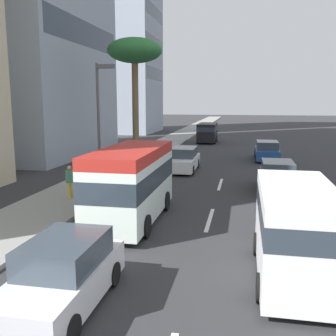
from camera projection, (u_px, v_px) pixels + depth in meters
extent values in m
plane|color=#2D2D30|center=(229.00, 155.00, 34.88)|extent=(198.00, 198.00, 0.00)
cube|color=gray|center=(150.00, 152.00, 36.25)|extent=(162.00, 3.60, 0.15)
cube|color=silver|center=(210.00, 220.00, 16.03)|extent=(3.20, 0.16, 0.01)
cube|color=silver|center=(220.00, 184.00, 22.78)|extent=(3.20, 0.16, 0.01)
cube|color=black|center=(207.00, 132.00, 45.17)|extent=(4.83, 2.00, 2.02)
cube|color=#2D3842|center=(207.00, 128.00, 45.09)|extent=(4.84, 2.01, 0.48)
cylinder|color=black|center=(215.00, 141.00, 43.73)|extent=(0.72, 0.24, 0.72)
cylinder|color=black|center=(198.00, 140.00, 44.09)|extent=(0.72, 0.24, 0.72)
cylinder|color=black|center=(216.00, 138.00, 46.53)|extent=(0.72, 0.24, 0.72)
cylinder|color=black|center=(201.00, 138.00, 46.89)|extent=(0.72, 0.24, 0.72)
cube|color=silver|center=(63.00, 285.00, 9.14)|extent=(4.20, 1.71, 0.80)
cube|color=#38424C|center=(65.00, 252.00, 9.22)|extent=(2.31, 1.58, 0.66)
cylinder|color=black|center=(70.00, 330.00, 7.77)|extent=(0.64, 0.22, 0.64)
cylinder|color=black|center=(113.00, 274.00, 10.29)|extent=(0.64, 0.22, 0.64)
cylinder|color=black|center=(58.00, 269.00, 10.59)|extent=(0.64, 0.22, 0.64)
cube|color=white|center=(183.00, 163.00, 27.11)|extent=(4.68, 1.82, 0.79)
cube|color=#38424C|center=(184.00, 152.00, 27.22)|extent=(2.57, 1.68, 0.64)
cylinder|color=black|center=(192.00, 170.00, 25.59)|extent=(0.64, 0.22, 0.64)
cylinder|color=black|center=(167.00, 169.00, 25.91)|extent=(0.64, 0.22, 0.64)
cylinder|color=black|center=(197.00, 163.00, 28.40)|extent=(0.64, 0.22, 0.64)
cylinder|color=black|center=(175.00, 163.00, 28.72)|extent=(0.64, 0.22, 0.64)
cube|color=silver|center=(132.00, 187.00, 15.65)|extent=(6.22, 2.13, 2.31)
cube|color=#B2261E|center=(131.00, 154.00, 15.42)|extent=(6.22, 2.13, 0.44)
cube|color=#28333D|center=(132.00, 177.00, 15.58)|extent=(6.24, 2.13, 0.77)
cylinder|color=black|center=(145.00, 226.00, 13.88)|extent=(0.84, 0.26, 0.84)
cylinder|color=black|center=(92.00, 223.00, 14.26)|extent=(0.84, 0.26, 0.84)
cylinder|color=black|center=(165.00, 201.00, 17.37)|extent=(0.84, 0.26, 0.84)
cylinder|color=black|center=(122.00, 199.00, 17.75)|extent=(0.84, 0.26, 0.84)
cube|color=white|center=(296.00, 230.00, 10.52)|extent=(4.98, 1.95, 2.39)
cube|color=#2D3842|center=(297.00, 211.00, 10.43)|extent=(4.99, 1.95, 0.57)
cylinder|color=black|center=(258.00, 244.00, 12.32)|extent=(0.72, 0.24, 0.72)
cylinder|color=black|center=(319.00, 248.00, 11.97)|extent=(0.72, 0.24, 0.72)
cylinder|color=black|center=(261.00, 288.00, 9.43)|extent=(0.72, 0.24, 0.72)
cube|color=#1E478C|center=(267.00, 153.00, 31.91)|extent=(4.57, 1.82, 0.78)
cube|color=#38424C|center=(267.00, 145.00, 31.57)|extent=(2.52, 1.67, 0.64)
cylinder|color=black|center=(256.00, 154.00, 33.48)|extent=(0.64, 0.22, 0.64)
cylinder|color=black|center=(276.00, 154.00, 33.16)|extent=(0.64, 0.22, 0.64)
cylinder|color=black|center=(257.00, 158.00, 30.74)|extent=(0.64, 0.22, 0.64)
cylinder|color=black|center=(279.00, 159.00, 30.42)|extent=(0.64, 0.22, 0.64)
cube|color=black|center=(277.00, 180.00, 21.14)|extent=(4.32, 1.75, 0.81)
cube|color=#38424C|center=(278.00, 167.00, 20.80)|extent=(2.38, 1.61, 0.66)
cylinder|color=black|center=(260.00, 179.00, 22.63)|extent=(0.64, 0.22, 0.64)
cylinder|color=black|center=(289.00, 180.00, 22.33)|extent=(0.64, 0.22, 0.64)
cylinder|color=black|center=(262.00, 189.00, 20.04)|extent=(0.64, 0.22, 0.64)
cylinder|color=black|center=(295.00, 191.00, 19.73)|extent=(0.64, 0.22, 0.64)
cylinder|color=#4C8C66|center=(144.00, 156.00, 30.61)|extent=(0.14, 0.14, 0.78)
cylinder|color=#4C8C66|center=(144.00, 156.00, 30.77)|extent=(0.14, 0.14, 0.78)
cube|color=gold|center=(144.00, 147.00, 30.57)|extent=(0.38, 0.33, 0.62)
sphere|color=#9E7251|center=(144.00, 142.00, 30.50)|extent=(0.21, 0.21, 0.21)
cylinder|color=gold|center=(70.00, 191.00, 18.76)|extent=(0.14, 0.14, 0.78)
cylinder|color=gold|center=(71.00, 190.00, 18.92)|extent=(0.14, 0.14, 0.78)
cube|color=#4C8C66|center=(70.00, 176.00, 18.72)|extent=(0.39, 0.35, 0.62)
sphere|color=tan|center=(69.00, 168.00, 18.65)|extent=(0.21, 0.21, 0.21)
cylinder|color=#333338|center=(135.00, 151.00, 33.45)|extent=(0.14, 0.14, 0.86)
cylinder|color=#333338|center=(135.00, 150.00, 33.60)|extent=(0.14, 0.14, 0.86)
cube|color=red|center=(135.00, 142.00, 33.39)|extent=(0.32, 0.38, 0.68)
sphere|color=#9E7251|center=(135.00, 136.00, 33.31)|extent=(0.23, 0.23, 0.23)
cylinder|color=brown|center=(136.00, 111.00, 30.10)|extent=(0.49, 0.49, 7.77)
ellipsoid|color=#2D7238|center=(135.00, 50.00, 29.33)|extent=(4.15, 4.15, 1.87)
cylinder|color=#4C4C51|center=(99.00, 130.00, 19.53)|extent=(0.14, 0.14, 6.47)
cube|color=#4C4C51|center=(106.00, 66.00, 18.91)|extent=(0.24, 0.90, 0.20)
cube|color=#2D3847|center=(85.00, 34.00, 32.90)|extent=(14.45, 0.08, 2.06)
cube|color=#99A3B2|center=(118.00, 9.00, 57.76)|extent=(11.68, 11.20, 36.48)
cube|color=#2D3847|center=(155.00, 74.00, 58.33)|extent=(10.75, 0.08, 1.82)
cube|color=#2D3847|center=(155.00, 43.00, 57.58)|extent=(10.75, 0.08, 1.82)
cube|color=#2D3847|center=(154.00, 12.00, 56.83)|extent=(10.75, 0.08, 1.82)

